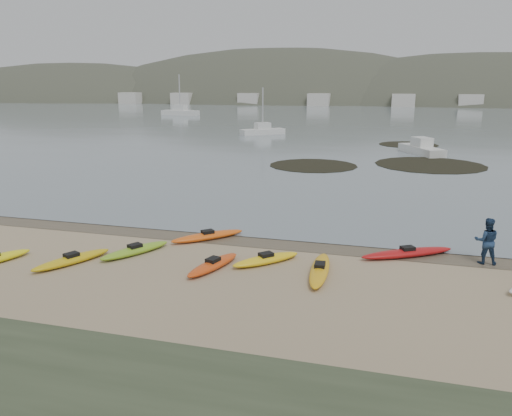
% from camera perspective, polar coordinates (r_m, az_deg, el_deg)
% --- Properties ---
extents(ground, '(600.00, 600.00, 0.00)m').
position_cam_1_polar(ground, '(24.01, -0.00, -3.47)').
color(ground, tan).
rests_on(ground, ground).
extents(wet_sand, '(60.00, 60.00, 0.00)m').
position_cam_1_polar(wet_sand, '(23.74, -0.19, -3.68)').
color(wet_sand, brown).
rests_on(wet_sand, ground).
extents(water, '(1200.00, 1200.00, 0.00)m').
position_cam_1_polar(water, '(322.21, 14.73, 12.32)').
color(water, slate).
rests_on(water, ground).
extents(kayaks, '(23.55, 8.61, 0.34)m').
position_cam_1_polar(kayaks, '(20.82, -1.62, -5.78)').
color(kayaks, yellow).
rests_on(kayaks, ground).
extents(person_east, '(0.95, 0.75, 1.94)m').
position_cam_1_polar(person_east, '(22.51, 24.86, -3.44)').
color(person_east, navy).
rests_on(person_east, ground).
extents(kelp_mats, '(19.01, 26.07, 0.04)m').
position_cam_1_polar(kelp_mats, '(50.65, 15.20, 5.39)').
color(kelp_mats, black).
rests_on(kelp_mats, water).
extents(moored_boats, '(102.03, 77.26, 1.27)m').
position_cam_1_polar(moored_boats, '(100.05, 16.67, 9.66)').
color(moored_boats, silver).
rests_on(moored_boats, ground).
extents(far_hills, '(550.00, 135.00, 80.00)m').
position_cam_1_polar(far_hills, '(219.81, 24.26, 6.78)').
color(far_hills, '#384235').
rests_on(far_hills, ground).
extents(far_town, '(199.00, 5.00, 4.00)m').
position_cam_1_polar(far_town, '(167.15, 15.77, 11.75)').
color(far_town, beige).
rests_on(far_town, ground).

